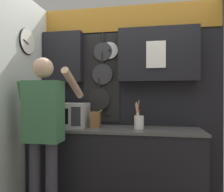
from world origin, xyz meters
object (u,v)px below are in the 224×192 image
(utensil_crock, at_px, (139,121))
(person, at_px, (44,124))
(knife_block, at_px, (95,119))
(microwave, at_px, (67,115))

(utensil_crock, bearing_deg, person, -151.51)
(knife_block, height_order, person, person)
(knife_block, distance_m, person, 0.66)
(utensil_crock, xyz_separation_m, person, (-0.94, -0.51, 0.01))
(microwave, distance_m, person, 0.51)
(microwave, xyz_separation_m, utensil_crock, (0.90, 0.00, -0.06))
(knife_block, relative_size, utensil_crock, 0.83)
(knife_block, distance_m, utensil_crock, 0.53)
(microwave, distance_m, utensil_crock, 0.90)
(microwave, height_order, knife_block, microwave)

